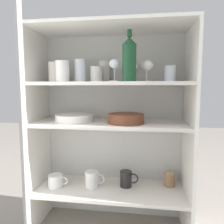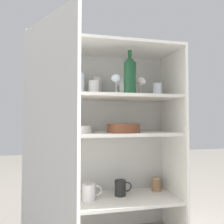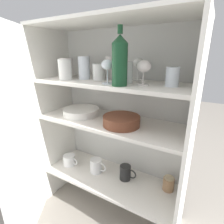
{
  "view_description": "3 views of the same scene",
  "coord_description": "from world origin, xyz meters",
  "px_view_note": "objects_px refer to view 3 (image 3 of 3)",
  "views": [
    {
      "loc": [
        0.2,
        -1.16,
        0.91
      ],
      "look_at": [
        0.01,
        0.17,
        0.76
      ],
      "focal_mm": 35.0,
      "sensor_mm": 36.0,
      "label": 1
    },
    {
      "loc": [
        -0.28,
        -1.25,
        0.78
      ],
      "look_at": [
        0.04,
        0.22,
        0.84
      ],
      "focal_mm": 35.0,
      "sensor_mm": 36.0,
      "label": 2
    },
    {
      "loc": [
        0.54,
        -0.71,
        1.1
      ],
      "look_at": [
        0.01,
        0.19,
        0.75
      ],
      "focal_mm": 28.0,
      "sensor_mm": 36.0,
      "label": 3
    }
  ],
  "objects_px": {
    "plate_stack_white": "(81,112)",
    "mixing_bowl_large": "(121,120)",
    "storage_jar": "(169,184)",
    "wine_bottle": "(120,61)",
    "coffee_mug_primary": "(69,160)"
  },
  "relations": [
    {
      "from": "wine_bottle",
      "to": "storage_jar",
      "type": "bearing_deg",
      "value": 37.31
    },
    {
      "from": "plate_stack_white",
      "to": "storage_jar",
      "type": "bearing_deg",
      "value": 8.62
    },
    {
      "from": "wine_bottle",
      "to": "mixing_bowl_large",
      "type": "bearing_deg",
      "value": 106.98
    },
    {
      "from": "coffee_mug_primary",
      "to": "plate_stack_white",
      "type": "bearing_deg",
      "value": 11.46
    },
    {
      "from": "wine_bottle",
      "to": "plate_stack_white",
      "type": "height_order",
      "value": "wine_bottle"
    },
    {
      "from": "plate_stack_white",
      "to": "mixing_bowl_large",
      "type": "relative_size",
      "value": 1.13
    },
    {
      "from": "plate_stack_white",
      "to": "coffee_mug_primary",
      "type": "height_order",
      "value": "plate_stack_white"
    },
    {
      "from": "coffee_mug_primary",
      "to": "storage_jar",
      "type": "height_order",
      "value": "storage_jar"
    },
    {
      "from": "mixing_bowl_large",
      "to": "wine_bottle",
      "type": "bearing_deg",
      "value": -73.02
    },
    {
      "from": "storage_jar",
      "to": "mixing_bowl_large",
      "type": "bearing_deg",
      "value": -156.18
    },
    {
      "from": "wine_bottle",
      "to": "coffee_mug_primary",
      "type": "relative_size",
      "value": 2.17
    },
    {
      "from": "plate_stack_white",
      "to": "mixing_bowl_large",
      "type": "bearing_deg",
      "value": -5.57
    },
    {
      "from": "storage_jar",
      "to": "plate_stack_white",
      "type": "bearing_deg",
      "value": -171.38
    },
    {
      "from": "mixing_bowl_large",
      "to": "storage_jar",
      "type": "xyz_separation_m",
      "value": [
        0.28,
        0.12,
        -0.42
      ]
    },
    {
      "from": "wine_bottle",
      "to": "storage_jar",
      "type": "relative_size",
      "value": 2.93
    }
  ]
}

